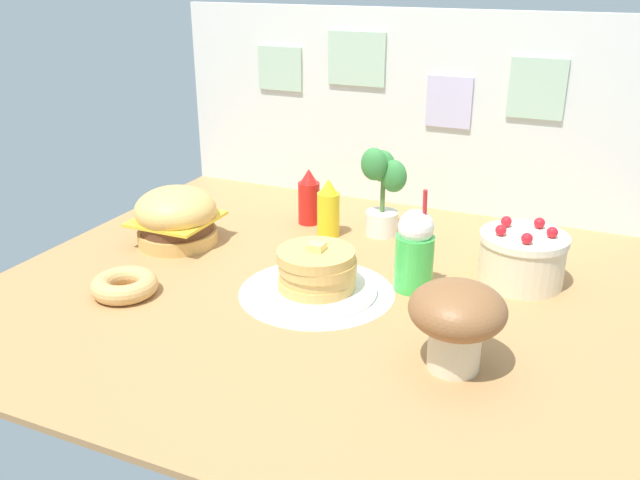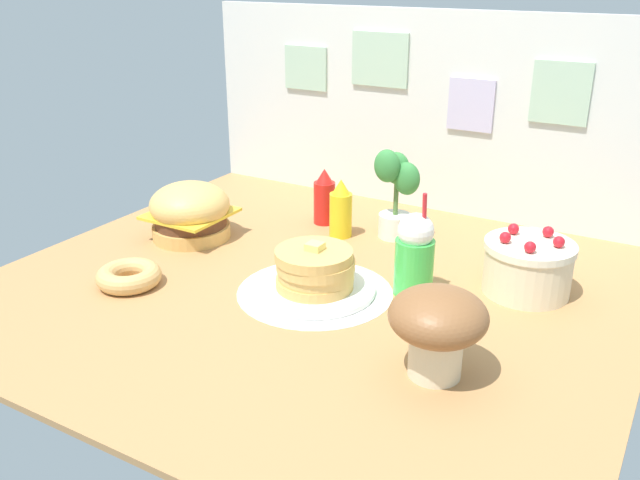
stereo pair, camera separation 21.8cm
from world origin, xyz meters
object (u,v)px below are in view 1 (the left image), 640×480
Objects in this scene: cream_soda_cup at (415,251)px; mushroom_stool at (457,317)px; ketchup_bottle at (309,198)px; potted_plant at (383,188)px; burger at (176,217)px; pancake_stack at (317,274)px; layer_cake at (522,258)px; donut_pink_glaze at (124,285)px; mustard_bottle at (328,210)px.

mushroom_stool is at bearing -60.22° from cream_soda_cup.
mushroom_stool is at bearing -45.69° from ketchup_bottle.
potted_plant is at bearing 121.37° from cream_soda_cup.
mushroom_stool is (0.23, -0.41, 0.01)m from cream_soda_cup.
pancake_stack is at bearing -14.48° from burger.
pancake_stack is at bearing -149.41° from layer_cake.
mushroom_stool is at bearing 0.59° from donut_pink_glaze.
potted_plant is (-0.56, 0.23, 0.10)m from layer_cake.
layer_cake is at bearing -14.08° from ketchup_bottle.
ketchup_bottle is 0.70m from cream_soda_cup.
mustard_bottle reaches higher than layer_cake.
cream_soda_cup reaches higher than donut_pink_glaze.
burger is 0.58m from mustard_bottle.
potted_plant is (0.31, 0.01, 0.08)m from ketchup_bottle.
layer_cake reaches higher than pancake_stack.
pancake_stack is 1.83× the size of donut_pink_glaze.
potted_plant is at bearing 55.32° from donut_pink_glaze.
mustard_bottle is at bearing 144.10° from cream_soda_cup.
pancake_stack is at bearing -62.84° from ketchup_bottle.
donut_pink_glaze is at bearing -107.99° from ketchup_bottle.
potted_plant reaches higher than mustard_bottle.
mustard_bottle is 0.91× the size of mushroom_stool.
donut_pink_glaze is (-0.27, -0.82, -0.07)m from ketchup_bottle.
pancake_stack reaches higher than donut_pink_glaze.
ketchup_bottle is at bearing 165.92° from layer_cake.
layer_cake is 0.60m from mushroom_stool.
mustard_bottle is at bearing -36.25° from ketchup_bottle.
mushroom_stool is (0.50, -0.25, 0.08)m from pancake_stack.
layer_cake is at bearing 31.30° from cream_soda_cup.
ketchup_bottle is at bearing 117.16° from pancake_stack.
cream_soda_cup is at bearing -148.70° from layer_cake.
mustard_bottle is at bearing 170.35° from layer_cake.
donut_pink_glaze is at bearing -179.41° from mushroom_stool.
donut_pink_glaze is (-0.39, -0.73, -0.07)m from mustard_bottle.
cream_soda_cup is 1.36× the size of mushroom_stool.
burger is at bearing -149.07° from potted_plant.
mustard_bottle reaches higher than burger.
mustard_bottle is 0.22m from potted_plant.
mushroom_stool reaches higher than pancake_stack.
mushroom_stool is (0.67, -0.72, 0.04)m from mustard_bottle.
potted_plant is at bearing 28.58° from mustard_bottle.
donut_pink_glaze is (0.10, -0.43, -0.07)m from burger.
cream_soda_cup is 0.93m from donut_pink_glaze.
pancake_stack is 0.68m from layer_cake.
potted_plant is at bearing 30.93° from burger.
pancake_stack is at bearing 25.06° from donut_pink_glaze.
cream_soda_cup is at bearing -35.98° from ketchup_bottle.
cream_soda_cup is (0.27, 0.16, 0.07)m from pancake_stack.
mustard_bottle is (0.13, -0.09, 0.00)m from ketchup_bottle.
ketchup_bottle reaches higher than donut_pink_glaze.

